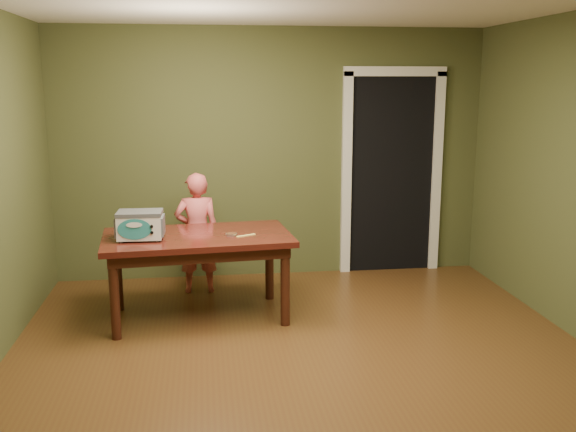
{
  "coord_description": "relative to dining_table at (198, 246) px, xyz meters",
  "views": [
    {
      "loc": [
        -0.72,
        -4.17,
        2.04
      ],
      "look_at": [
        -0.03,
        1.0,
        0.95
      ],
      "focal_mm": 40.0,
      "sensor_mm": 36.0,
      "label": 1
    }
  ],
  "objects": [
    {
      "name": "dining_table",
      "position": [
        0.0,
        0.0,
        0.0
      ],
      "size": [
        1.67,
        1.04,
        0.75
      ],
      "rotation": [
        0.0,
        0.0,
        0.09
      ],
      "color": "#39130D",
      "rests_on": "floor"
    },
    {
      "name": "baking_pan",
      "position": [
        0.29,
        -0.08,
        0.11
      ],
      "size": [
        0.1,
        0.1,
        0.02
      ],
      "color": "silver",
      "rests_on": "dining_table"
    },
    {
      "name": "room_shell",
      "position": [
        0.78,
        -1.27,
        1.06
      ],
      "size": [
        4.52,
        5.02,
        2.61
      ],
      "color": "#434A27",
      "rests_on": "ground"
    },
    {
      "name": "spatula",
      "position": [
        0.41,
        -0.1,
        0.1
      ],
      "size": [
        0.17,
        0.1,
        0.01
      ],
      "primitive_type": "cube",
      "rotation": [
        0.0,
        0.0,
        0.47
      ],
      "color": "#FFEA6E",
      "rests_on": "dining_table"
    },
    {
      "name": "doorway",
      "position": [
        2.08,
        1.51,
        0.41
      ],
      "size": [
        1.1,
        0.66,
        2.25
      ],
      "color": "black",
      "rests_on": "ground"
    },
    {
      "name": "toy_oven",
      "position": [
        -0.47,
        -0.11,
        0.23
      ],
      "size": [
        0.4,
        0.28,
        0.24
      ],
      "rotation": [
        0.0,
        0.0,
        -0.03
      ],
      "color": "#4C4F54",
      "rests_on": "dining_table"
    },
    {
      "name": "child",
      "position": [
        -0.01,
        0.72,
        -0.05
      ],
      "size": [
        0.44,
        0.29,
        1.19
      ],
      "primitive_type": "imported",
      "rotation": [
        0.0,
        0.0,
        3.16
      ],
      "color": "#E96061",
      "rests_on": "floor"
    },
    {
      "name": "floor",
      "position": [
        0.78,
        -1.27,
        -0.65
      ],
      "size": [
        5.0,
        5.0,
        0.0
      ],
      "primitive_type": "plane",
      "color": "#503417",
      "rests_on": "ground"
    }
  ]
}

